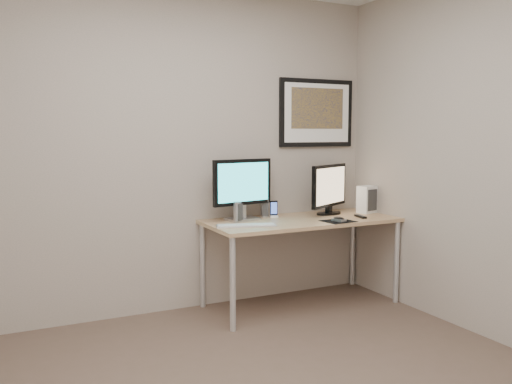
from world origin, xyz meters
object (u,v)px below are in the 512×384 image
desk (301,227)px  framed_art (317,113)px  monitor_large (243,187)px  phone_dock (274,209)px  speaker_right (265,207)px  fan_unit (367,199)px  keyboard (246,225)px  speaker_left (237,212)px  monitor_tv (329,188)px

desk → framed_art: framed_art is taller
monitor_large → phone_dock: (0.31, 0.03, -0.21)m
monitor_large → speaker_right: bearing=6.6°
desk → monitor_large: monitor_large is taller
desk → speaker_right: size_ratio=9.22×
desk → framed_art: size_ratio=2.13×
fan_unit → keyboard: bearing=172.6°
speaker_left → fan_unit: bearing=-21.6°
speaker_left → keyboard: size_ratio=0.36×
speaker_right → phone_dock: bearing=-15.1°
monitor_large → speaker_left: size_ratio=3.32×
phone_dock → keyboard: phone_dock is taller
monitor_large → fan_unit: monitor_large is taller
fan_unit → speaker_left: bearing=162.9°
monitor_tv → fan_unit: size_ratio=2.10×
desk → keyboard: 0.58m
desk → monitor_large: 0.60m
keyboard → monitor_large: bearing=87.5°
monitor_large → speaker_right: (0.24, 0.07, -0.19)m
framed_art → desk: bearing=-136.5°
desk → fan_unit: (0.71, 0.05, 0.19)m
phone_dock → keyboard: 0.51m
keyboard → speaker_left: bearing=100.9°
framed_art → monitor_tv: bearing=-90.8°
monitor_tv → phone_dock: size_ratio=3.58×
speaker_right → phone_dock: speaker_right is taller
speaker_left → fan_unit: size_ratio=0.68×
monitor_tv → speaker_right: bearing=139.2°
framed_art → speaker_right: bearing=-170.3°
speaker_left → monitor_large: bearing=21.4°
monitor_tv → speaker_left: monitor_tv is taller
speaker_left → phone_dock: 0.39m
monitor_large → keyboard: (-0.10, -0.28, -0.27)m
monitor_tv → speaker_left: bearing=152.3°
desk → fan_unit: 0.74m
desk → phone_dock: size_ratio=11.27×
speaker_left → keyboard: 0.23m
speaker_left → phone_dock: size_ratio=1.16×
framed_art → keyboard: bearing=-153.8°
desk → framed_art: (0.35, 0.33, 0.96)m
monitor_large → phone_dock: size_ratio=3.86×
speaker_left → phone_dock: speaker_left is taller
keyboard → desk: bearing=29.0°
monitor_large → monitor_tv: (0.81, -0.06, -0.04)m
monitor_tv → phone_dock: monitor_tv is taller
speaker_right → phone_dock: (0.07, -0.04, -0.02)m
monitor_large → speaker_right: size_ratio=3.16×
monitor_large → monitor_tv: 0.81m
monitor_tv → speaker_right: 0.60m
monitor_tv → keyboard: (-0.91, -0.22, -0.23)m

